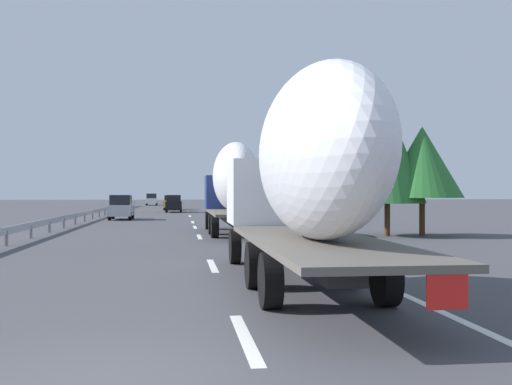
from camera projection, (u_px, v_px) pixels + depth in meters
The scene contains 21 objects.
ground_plane at pixel (168, 220), 46.50m from camera, with size 260.00×260.00×0.00m, color #424247.
lane_stripe_0 at pixel (245, 337), 9.02m from camera, with size 3.20×0.20×0.01m, color white.
lane_stripe_1 at pixel (212, 266), 17.85m from camera, with size 3.20×0.20×0.01m, color white.
lane_stripe_2 at pixel (199, 237), 29.35m from camera, with size 3.20×0.20×0.01m, color white.
lane_stripe_3 at pixel (195, 227), 37.34m from camera, with size 3.20×0.20×0.01m, color white.
lane_stripe_4 at pixel (193, 222), 43.67m from camera, with size 3.20×0.20×0.01m, color white.
lane_stripe_5 at pixel (190, 216), 54.90m from camera, with size 3.20×0.20×0.01m, color white.
lane_stripe_6 at pixel (188, 212), 66.96m from camera, with size 3.20×0.20×0.01m, color white.
lane_stripe_7 at pixel (188, 211), 68.17m from camera, with size 3.20×0.20×0.01m, color white.
edge_line_right at pixel (234, 217), 52.15m from camera, with size 110.00×0.20×0.01m, color white.
truck_lead at pixel (233, 184), 31.36m from camera, with size 12.09×2.55×4.62m.
truck_trailing at pixel (306, 171), 13.40m from camera, with size 13.29×2.55×4.66m.
car_yellow_coupe at pixel (171, 202), 73.98m from camera, with size 4.51×1.84×1.77m.
car_black_suv at pixel (174, 204), 65.41m from camera, with size 4.41×1.72×1.85m.
car_silver_hatch at pixel (121, 207), 47.75m from camera, with size 4.12×1.76×1.93m.
car_white_van at pixel (152, 199), 99.85m from camera, with size 4.48×1.78×1.92m.
road_sign at pixel (256, 192), 47.11m from camera, with size 0.10×0.90×3.06m.
tree_0 at pixel (387, 152), 29.96m from camera, with size 3.72×3.72×6.62m.
tree_1 at pixel (422, 162), 29.98m from camera, with size 3.97×3.97×5.39m.
tree_2 at pixel (297, 176), 55.72m from camera, with size 3.25×3.25×5.90m.
guardrail_median at pixel (93, 212), 48.73m from camera, with size 94.00×0.10×0.76m.
Camera 1 is at (-6.97, -0.83, 2.15)m, focal length 42.99 mm.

